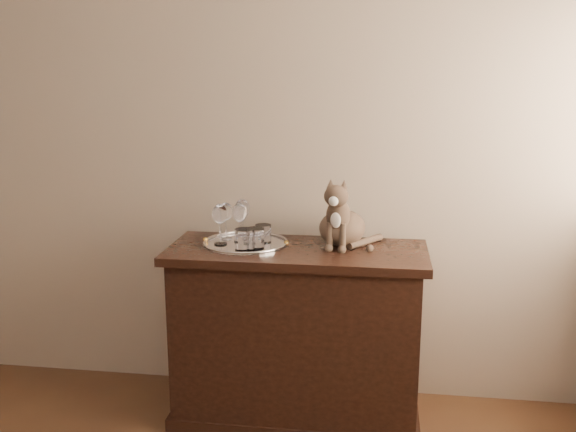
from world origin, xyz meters
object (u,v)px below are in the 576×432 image
(tray, at_px, (246,244))
(tumbler_a, at_px, (255,239))
(sideboard, at_px, (297,334))
(cat, at_px, (343,211))
(wine_glass_b, at_px, (242,218))
(tumbler_b, at_px, (245,240))
(wine_glass_c, at_px, (220,224))
(tumbler_c, at_px, (263,234))
(wine_glass_a, at_px, (226,221))
(wine_glass_d, at_px, (240,223))

(tray, xyz_separation_m, tumbler_a, (0.06, -0.09, 0.05))
(sideboard, bearing_deg, cat, 25.08)
(cat, bearing_deg, wine_glass_b, -173.84)
(tumbler_b, bearing_deg, wine_glass_c, 146.28)
(wine_glass_b, height_order, tumbler_c, wine_glass_b)
(tumbler_b, relative_size, cat, 0.30)
(wine_glass_b, height_order, tumbler_b, wine_glass_b)
(cat, bearing_deg, tray, -161.16)
(wine_glass_a, bearing_deg, tumbler_a, -42.49)
(tray, distance_m, wine_glass_a, 0.16)
(wine_glass_c, bearing_deg, tumbler_c, 17.20)
(tray, height_order, cat, cat)
(sideboard, height_order, tumbler_b, tumbler_b)
(wine_glass_b, xyz_separation_m, tumbler_b, (0.06, -0.23, -0.05))
(sideboard, distance_m, tumbler_b, 0.54)
(tray, bearing_deg, wine_glass_c, -161.94)
(wine_glass_c, height_order, wine_glass_d, wine_glass_c)
(tray, distance_m, tumbler_b, 0.14)
(sideboard, xyz_separation_m, wine_glass_c, (-0.36, -0.01, 0.53))
(wine_glass_c, xyz_separation_m, tumbler_a, (0.18, -0.05, -0.05))
(wine_glass_b, relative_size, tumbler_c, 2.20)
(tray, bearing_deg, tumbler_a, -54.78)
(wine_glass_b, bearing_deg, tumbler_c, -34.51)
(wine_glass_d, bearing_deg, tumbler_c, -1.04)
(sideboard, relative_size, tray, 3.00)
(wine_glass_c, height_order, tumbler_b, wine_glass_c)
(wine_glass_c, relative_size, tumbler_c, 2.21)
(tumbler_a, relative_size, cat, 0.29)
(wine_glass_a, height_order, wine_glass_c, wine_glass_c)
(wine_glass_c, height_order, tumbler_a, wine_glass_c)
(tumbler_a, distance_m, cat, 0.43)
(tumbler_c, bearing_deg, wine_glass_c, -162.80)
(tumbler_c, bearing_deg, tumbler_b, -110.79)
(wine_glass_b, distance_m, wine_glass_d, 0.08)
(wine_glass_b, xyz_separation_m, tumbler_a, (0.10, -0.19, -0.05))
(tray, relative_size, wine_glass_a, 2.25)
(wine_glass_b, distance_m, tumbler_c, 0.15)
(sideboard, xyz_separation_m, tray, (-0.25, 0.03, 0.43))
(wine_glass_c, xyz_separation_m, tumbler_c, (0.19, 0.06, -0.05))
(wine_glass_a, bearing_deg, tumbler_c, -13.58)
(wine_glass_c, bearing_deg, tumbler_b, -33.72)
(sideboard, bearing_deg, wine_glass_b, 155.33)
(wine_glass_c, distance_m, tumbler_b, 0.17)
(tray, distance_m, tumbler_c, 0.10)
(tray, distance_m, cat, 0.48)
(tray, relative_size, wine_glass_c, 2.08)
(wine_glass_a, xyz_separation_m, wine_glass_d, (0.08, -0.04, 0.00))
(sideboard, height_order, tray, tray)
(cat, bearing_deg, tumbler_c, -162.85)
(tray, relative_size, tumbler_c, 4.60)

